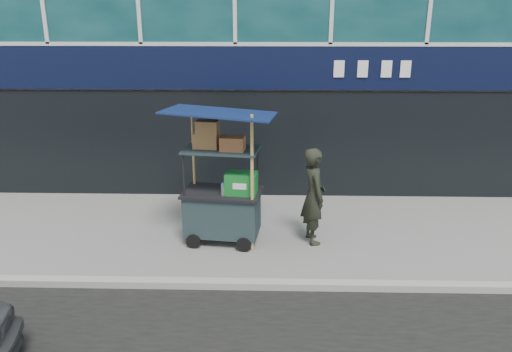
{
  "coord_description": "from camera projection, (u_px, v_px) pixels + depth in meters",
  "views": [
    {
      "loc": [
        0.72,
        -6.96,
        4.08
      ],
      "look_at": [
        0.51,
        1.2,
        1.36
      ],
      "focal_mm": 35.0,
      "sensor_mm": 36.0,
      "label": 1
    }
  ],
  "objects": [
    {
      "name": "vendor_man",
      "position": [
        314.0,
        196.0,
        9.0
      ],
      "size": [
        0.56,
        0.73,
        1.79
      ],
      "primitive_type": "imported",
      "rotation": [
        0.0,
        0.0,
        1.79
      ],
      "color": "black",
      "rests_on": "ground"
    },
    {
      "name": "curb",
      "position": [
        221.0,
        284.0,
        7.7
      ],
      "size": [
        80.0,
        0.18,
        0.12
      ],
      "primitive_type": "cube",
      "color": "#989890",
      "rests_on": "ground"
    },
    {
      "name": "vendor_cart",
      "position": [
        223.0,
        196.0,
        9.03
      ],
      "size": [
        2.0,
        1.53,
        2.51
      ],
      "rotation": [
        0.0,
        0.0,
        -0.12
      ],
      "color": "#19272B",
      "rests_on": "ground"
    },
    {
      "name": "ground",
      "position": [
        222.0,
        281.0,
        7.91
      ],
      "size": [
        80.0,
        80.0,
        0.0
      ],
      "primitive_type": "plane",
      "color": "slate",
      "rests_on": "ground"
    }
  ]
}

